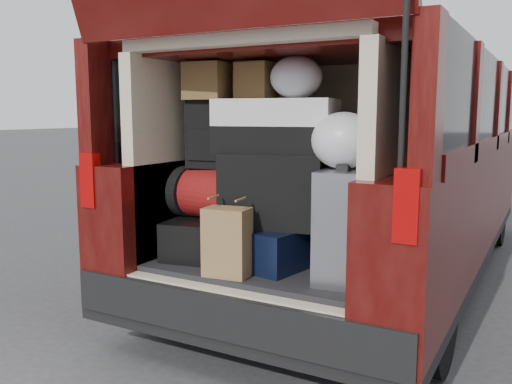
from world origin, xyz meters
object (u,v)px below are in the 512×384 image
Objects in this scene: black_hardshell at (211,236)px; navy_hardshell at (275,244)px; black_soft_case at (275,189)px; silver_roller at (344,226)px; kraft_bag at (227,242)px; twotone_duffel at (276,126)px; backpack at (212,134)px; red_duffel at (214,194)px.

navy_hardshell is (0.43, 0.00, -0.00)m from black_hardshell.
black_soft_case is (0.00, -0.01, 0.31)m from navy_hardshell.
navy_hardshell is 0.31m from black_soft_case.
silver_roller is 0.60m from kraft_bag.
black_soft_case is (0.11, 0.31, 0.24)m from kraft_bag.
silver_roller is 1.57× the size of kraft_bag.
twotone_duffel is (-0.00, 0.02, 0.65)m from navy_hardshell.
black_hardshell is at bearing 128.08° from kraft_bag.
backpack is at bearing 125.52° from kraft_bag.
navy_hardshell is 0.74m from backpack.
red_duffel is at bearing -58.25° from backpack.
silver_roller is (0.86, -0.10, 0.17)m from black_hardshell.
backpack is at bearing -172.76° from navy_hardshell.
red_duffel is 0.70× the size of twotone_duffel.
kraft_bag is at bearing -41.47° from red_duffel.
navy_hardshell is at bearing 64.13° from kraft_bag.
backpack reaches higher than black_soft_case.
navy_hardshell is 0.90× the size of black_soft_case.
navy_hardshell is at bearing 160.29° from silver_roller.
black_soft_case is at bearing 161.12° from silver_roller.
black_soft_case reaches higher than navy_hardshell.
kraft_bag is at bearing -116.06° from twotone_duffel.
red_duffel is (-0.28, 0.31, 0.19)m from kraft_bag.
twotone_duffel reaches higher than black_hardshell.
backpack reaches higher than kraft_bag.
black_hardshell is at bearing 166.95° from silver_roller.
red_duffel is at bearing 169.31° from black_soft_case.
black_hardshell is at bearing -169.00° from navy_hardshell.
black_hardshell is 0.88m from silver_roller.
kraft_bag is 0.71m from backpack.
black_soft_case reaches higher than black_hardshell.
navy_hardshell is at bearing 98.03° from black_soft_case.
black_hardshell is at bearing 174.63° from twotone_duffel.
black_soft_case is at bearing 63.31° from kraft_bag.
black_hardshell is 0.99× the size of silver_roller.
kraft_bag is at bearing -98.73° from navy_hardshell.
kraft_bag is 0.79× the size of red_duffel.
twotone_duffel is (0.39, 0.03, 0.40)m from red_duffel.
kraft_bag is 0.46m from red_duffel.
black_hardshell is at bearing 168.31° from black_soft_case.
silver_roller reaches higher than red_duffel.
black_soft_case is (-0.43, 0.10, 0.14)m from silver_roller.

